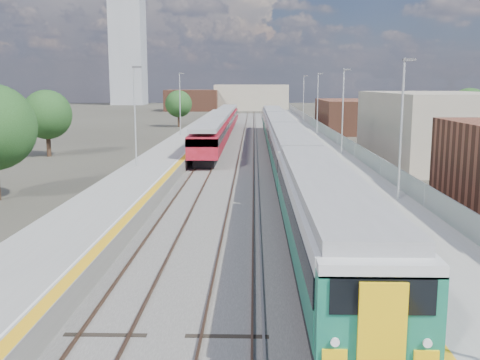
{
  "coord_description": "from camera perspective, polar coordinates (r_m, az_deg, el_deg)",
  "views": [
    {
      "loc": [
        -1.25,
        -8.1,
        7.18
      ],
      "look_at": [
        -1.97,
        20.9,
        2.2
      ],
      "focal_mm": 42.0,
      "sensor_mm": 36.0,
      "label": 1
    }
  ],
  "objects": [
    {
      "name": "red_train",
      "position": [
        73.26,
        -1.91,
        5.7
      ],
      "size": [
        2.72,
        55.28,
        3.44
      ],
      "color": "black",
      "rests_on": "ground"
    },
    {
      "name": "tree_c",
      "position": [
        95.92,
        -6.26,
        7.69
      ],
      "size": [
        4.53,
        4.53,
        6.13
      ],
      "color": "#382619",
      "rests_on": "ground"
    },
    {
      "name": "ballast_bed",
      "position": [
        61.03,
        0.48,
        3.01
      ],
      "size": [
        10.5,
        155.0,
        0.06
      ],
      "primitive_type": "cube",
      "color": "#565451",
      "rests_on": "ground"
    },
    {
      "name": "green_train",
      "position": [
        51.27,
        4.51,
        4.14
      ],
      "size": [
        2.84,
        79.14,
        3.13
      ],
      "color": "black",
      "rests_on": "ground"
    },
    {
      "name": "tree_d",
      "position": [
        70.6,
        22.22,
        6.63
      ],
      "size": [
        4.97,
        4.97,
        6.73
      ],
      "color": "#382619",
      "rests_on": "ground"
    },
    {
      "name": "platform_right",
      "position": [
        61.31,
        7.55,
        3.43
      ],
      "size": [
        4.7,
        155.0,
        8.52
      ],
      "color": "slate",
      "rests_on": "ground"
    },
    {
      "name": "ground",
      "position": [
        58.56,
        2.64,
        2.68
      ],
      "size": [
        320.0,
        320.0,
        0.0
      ],
      "primitive_type": "plane",
      "color": "#47443A",
      "rests_on": "ground"
    },
    {
      "name": "tree_b",
      "position": [
        59.18,
        -19.03,
        6.3
      ],
      "size": [
        4.89,
        4.89,
        6.63
      ],
      "color": "#382619",
      "rests_on": "ground"
    },
    {
      "name": "buildings",
      "position": [
        147.71,
        -5.23,
        11.06
      ],
      "size": [
        72.0,
        185.5,
        40.0
      ],
      "color": "brown",
      "rests_on": "ground"
    },
    {
      "name": "tracks",
      "position": [
        62.68,
        1.05,
        3.26
      ],
      "size": [
        8.96,
        160.0,
        0.17
      ],
      "color": "#4C3323",
      "rests_on": "ground"
    },
    {
      "name": "platform_left",
      "position": [
        61.46,
        -5.88,
        3.46
      ],
      "size": [
        4.3,
        155.0,
        8.52
      ],
      "color": "slate",
      "rests_on": "ground"
    }
  ]
}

